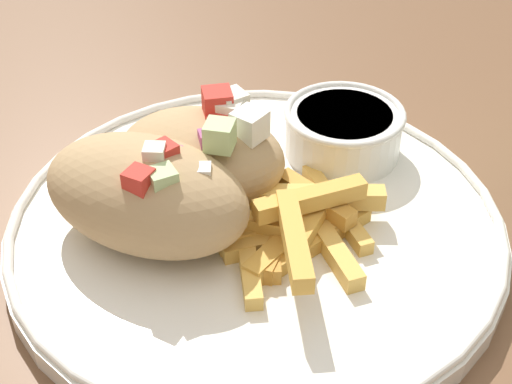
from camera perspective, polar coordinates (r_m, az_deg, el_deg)
The scene contains 6 objects.
table at distance 0.49m, azimuth 3.26°, elevation -8.90°, with size 1.35×1.35×0.73m.
plate at distance 0.44m, azimuth 0.00°, elevation -2.51°, with size 0.30×0.30×0.02m.
pita_sandwich_near at distance 0.41m, azimuth -8.77°, elevation -0.13°, with size 0.13×0.08×0.07m.
pita_sandwich_far at distance 0.44m, azimuth -4.29°, elevation 2.98°, with size 0.12×0.09×0.07m.
fries_pile at distance 0.41m, azimuth 3.29°, elevation -2.75°, with size 0.10×0.13×0.03m.
sauce_ramekin at distance 0.48m, azimuth 7.44°, elevation 4.94°, with size 0.08×0.08×0.03m.
Camera 1 is at (0.12, -0.32, 1.02)m, focal length 50.00 mm.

